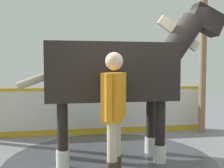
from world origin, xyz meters
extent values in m
cube|color=gray|center=(0.00, 0.00, -0.01)|extent=(16.00, 16.00, 0.02)
cylinder|color=#42444C|center=(-0.33, -0.30, 0.00)|extent=(3.42, 3.42, 0.00)
cube|color=silver|center=(-2.10, 0.07, 0.50)|extent=(1.12, 5.09, 1.01)
cube|color=gold|center=(-2.10, 0.07, 1.04)|extent=(1.14, 5.09, 0.06)
cube|color=gold|center=(-2.10, 0.07, 0.06)|extent=(1.13, 5.09, 0.12)
cylinder|color=olive|center=(-1.29, 2.37, 1.55)|extent=(0.16, 0.16, 3.11)
cube|color=black|center=(-0.33, -0.30, 1.45)|extent=(1.28, 2.15, 0.89)
cylinder|color=black|center=(-0.42, 0.50, 0.50)|extent=(0.16, 0.16, 1.01)
cylinder|color=silver|center=(-0.42, 0.50, 0.14)|extent=(0.20, 0.20, 0.28)
cylinder|color=black|center=(0.06, 0.40, 0.50)|extent=(0.16, 0.16, 1.01)
cylinder|color=silver|center=(0.06, 0.40, 0.14)|extent=(0.20, 0.20, 0.28)
cylinder|color=black|center=(-0.73, -1.00, 0.50)|extent=(0.16, 0.16, 1.01)
cylinder|color=silver|center=(-0.73, -1.00, 0.14)|extent=(0.20, 0.20, 0.28)
cylinder|color=black|center=(-0.25, -1.10, 0.50)|extent=(0.16, 0.16, 1.01)
cylinder|color=silver|center=(-0.25, -1.10, 0.14)|extent=(0.20, 0.20, 0.28)
cylinder|color=black|center=(-0.10, 0.84, 1.95)|extent=(0.56, 0.90, 0.96)
cube|color=#C6B793|center=(-0.10, 0.84, 2.08)|extent=(0.21, 0.75, 0.59)
cube|color=black|center=(0.00, 1.30, 2.32)|extent=(0.41, 0.69, 0.56)
cylinder|color=#C6B793|center=(-0.56, -1.38, 1.35)|extent=(0.26, 0.71, 0.35)
cylinder|color=#C6B793|center=(0.61, -0.64, 0.60)|extent=(0.13, 0.13, 0.51)
cylinder|color=#47331E|center=(0.42, -0.51, 0.17)|extent=(0.15, 0.15, 0.34)
cylinder|color=#C6B793|center=(0.42, -0.51, 0.60)|extent=(0.13, 0.13, 0.51)
cube|color=orange|center=(0.51, -0.57, 1.15)|extent=(0.53, 0.46, 0.60)
cylinder|color=orange|center=(0.76, -0.74, 1.17)|extent=(0.09, 0.09, 0.57)
cylinder|color=orange|center=(0.27, -0.40, 1.17)|extent=(0.09, 0.09, 0.57)
sphere|color=beige|center=(0.51, -0.57, 1.60)|extent=(0.23, 0.23, 0.23)
camera|label=1|loc=(3.64, -1.83, 1.53)|focal=42.43mm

